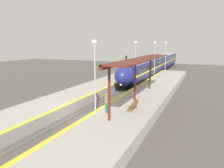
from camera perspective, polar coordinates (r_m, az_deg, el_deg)
ground_plane at (r=20.60m, az=-8.35°, el=-8.87°), size 120.00×120.00×0.00m
rail_left at (r=20.94m, az=-10.05°, el=-8.38°), size 0.08×90.00×0.15m
rail_right at (r=20.22m, az=-6.59°, el=-8.98°), size 0.08×90.00×0.15m
train at (r=50.53m, az=11.50°, el=5.20°), size 2.79×45.58×3.92m
platform_right at (r=18.71m, az=2.49°, el=-9.20°), size 5.00×64.00×0.99m
platform_left at (r=22.61m, az=-16.72°, el=-6.12°), size 4.48×64.00×0.99m
platform_bench at (r=19.38m, az=5.74°, el=-5.52°), size 0.44×1.70×0.89m
person_waiting at (r=18.54m, az=-1.23°, el=-4.80°), size 0.36×0.23×1.76m
railway_signal at (r=37.00m, az=3.68°, el=4.48°), size 0.28×0.28×4.77m
lamppost_near at (r=17.70m, az=-4.49°, el=2.81°), size 0.36×0.20×6.11m
lamppost_mid at (r=27.85m, az=6.16°, el=5.62°), size 0.36×0.20×6.11m
lamppost_far at (r=38.47m, az=11.07°, el=6.85°), size 0.36×0.20×6.11m
lamppost_farthest at (r=49.27m, az=13.85°, el=7.53°), size 0.36×0.20×6.11m
station_canopy at (r=21.97m, az=7.57°, el=5.93°), size 2.02×15.95×4.40m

